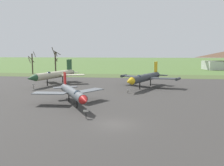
{
  "coord_description": "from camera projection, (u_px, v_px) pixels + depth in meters",
  "views": [
    {
      "loc": [
        2.74,
        -24.84,
        7.96
      ],
      "look_at": [
        -2.41,
        16.89,
        2.38
      ],
      "focal_mm": 37.8,
      "sensor_mm": 36.0,
      "label": 1
    }
  ],
  "objects": [
    {
      "name": "info_placard_rear_center",
      "position": [
        33.0,
        86.0,
        50.7
      ],
      "size": [
        0.56,
        0.36,
        1.14
      ],
      "color": "black",
      "rests_on": "ground"
    },
    {
      "name": "info_placard_front_left",
      "position": [
        86.0,
        113.0,
        28.1
      ],
      "size": [
        0.67,
        0.44,
        1.12
      ],
      "color": "black",
      "rests_on": "ground"
    },
    {
      "name": "jet_fighter_rear_center",
      "position": [
        54.0,
        75.0,
        57.4
      ],
      "size": [
        12.55,
        17.42,
        5.92
      ],
      "color": "#B7B293",
      "rests_on": "ground"
    },
    {
      "name": "bare_tree_far_left",
      "position": [
        32.0,
        63.0,
        84.36
      ],
      "size": [
        2.82,
        2.56,
        8.1
      ],
      "color": "#42382D",
      "rests_on": "ground"
    },
    {
      "name": "grass_verge_strip",
      "position": [
        133.0,
        76.0,
        77.38
      ],
      "size": [
        145.13,
        12.0,
        0.06
      ],
      "primitive_type": "cube",
      "color": "#46562D",
      "rests_on": "ground"
    },
    {
      "name": "info_placard_rear_right",
      "position": [
        128.0,
        91.0,
        45.15
      ],
      "size": [
        0.54,
        0.29,
        0.85
      ],
      "color": "black",
      "rests_on": "ground"
    },
    {
      "name": "bare_tree_left_of_center",
      "position": [
        55.0,
        61.0,
        82.72
      ],
      "size": [
        3.2,
        2.77,
        9.63
      ],
      "color": "#42382D",
      "rests_on": "ground"
    },
    {
      "name": "ground_plane",
      "position": [
        115.0,
        125.0,
        25.82
      ],
      "size": [
        600.0,
        600.0,
        0.0
      ],
      "primitive_type": "plane",
      "color": "#4C6B33"
    },
    {
      "name": "jet_fighter_front_left",
      "position": [
        73.0,
        93.0,
        35.17
      ],
      "size": [
        10.1,
        12.39,
        4.53
      ],
      "color": "#565B60",
      "rests_on": "ground"
    },
    {
      "name": "asphalt_apron",
      "position": [
        125.0,
        96.0,
        42.94
      ],
      "size": [
        85.13,
        58.01,
        0.05
      ],
      "primitive_type": "cube",
      "color": "#383533",
      "rests_on": "ground"
    },
    {
      "name": "jet_fighter_rear_right",
      "position": [
        145.0,
        78.0,
        51.93
      ],
      "size": [
        13.64,
        16.03,
        5.59
      ],
      "color": "#33383D",
      "rests_on": "ground"
    }
  ]
}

